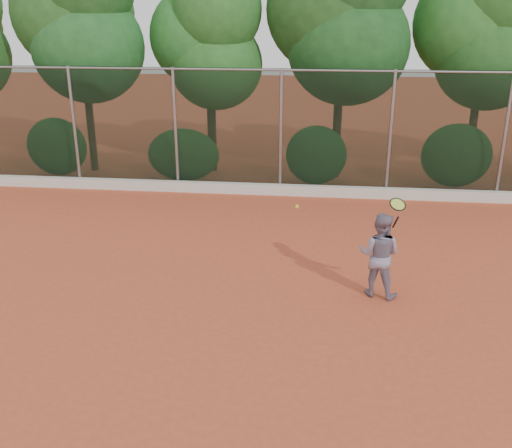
# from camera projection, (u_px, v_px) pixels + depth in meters

# --- Properties ---
(ground) EXTENTS (80.00, 80.00, 0.00)m
(ground) POSITION_uv_depth(u_px,v_px,m) (249.00, 311.00, 9.96)
(ground) COLOR #BC4C2C
(ground) RESTS_ON ground
(concrete_curb) EXTENTS (24.00, 0.20, 0.30)m
(concrete_curb) POSITION_uv_depth(u_px,v_px,m) (279.00, 190.00, 16.26)
(concrete_curb) COLOR beige
(concrete_curb) RESTS_ON ground
(tennis_player) EXTENTS (0.92, 0.81, 1.59)m
(tennis_player) POSITION_uv_depth(u_px,v_px,m) (379.00, 255.00, 10.27)
(tennis_player) COLOR gray
(tennis_player) RESTS_ON ground
(chainlink_fence) EXTENTS (24.09, 0.09, 3.50)m
(chainlink_fence) POSITION_uv_depth(u_px,v_px,m) (281.00, 129.00, 15.83)
(chainlink_fence) COLOR black
(chainlink_fence) RESTS_ON ground
(foliage_backdrop) EXTENTS (23.70, 3.63, 7.55)m
(foliage_backdrop) POSITION_uv_depth(u_px,v_px,m) (269.00, 30.00, 16.85)
(foliage_backdrop) COLOR #45311A
(foliage_backdrop) RESTS_ON ground
(tennis_racket) EXTENTS (0.36, 0.34, 0.57)m
(tennis_racket) POSITION_uv_depth(u_px,v_px,m) (397.00, 206.00, 9.84)
(tennis_racket) COLOR black
(tennis_racket) RESTS_ON ground
(tennis_ball_in_flight) EXTENTS (0.07, 0.07, 0.07)m
(tennis_ball_in_flight) POSITION_uv_depth(u_px,v_px,m) (297.00, 206.00, 10.54)
(tennis_ball_in_flight) COLOR #C9E534
(tennis_ball_in_flight) RESTS_ON ground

